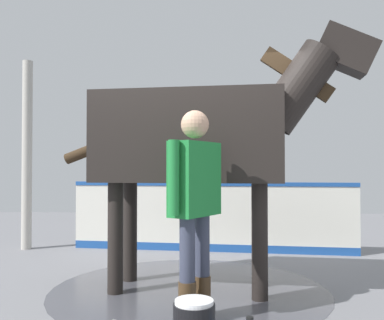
# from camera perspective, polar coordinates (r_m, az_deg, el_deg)

# --- Properties ---
(ground_plane) EXTENTS (16.00, 16.00, 0.02)m
(ground_plane) POSITION_cam_1_polar(r_m,az_deg,el_deg) (4.69, -1.90, -17.23)
(ground_plane) COLOR gray
(wet_patch) EXTENTS (2.94, 2.94, 0.00)m
(wet_patch) POSITION_cam_1_polar(r_m,az_deg,el_deg) (4.74, -0.31, -16.92)
(wet_patch) COLOR #4C4C54
(wet_patch) RESTS_ON ground
(barrier_wall) EXTENTS (4.42, 0.56, 1.08)m
(barrier_wall) POSITION_cam_1_polar(r_m,az_deg,el_deg) (6.71, 2.57, -7.94)
(barrier_wall) COLOR silver
(barrier_wall) RESTS_ON ground
(roof_post_far) EXTENTS (0.16, 0.16, 3.04)m
(roof_post_far) POSITION_cam_1_polar(r_m,az_deg,el_deg) (7.36, -21.23, 0.69)
(roof_post_far) COLOR #B7B2A8
(roof_post_far) RESTS_ON ground
(horse) EXTENTS (3.36, 1.14, 2.77)m
(horse) POSITION_cam_1_polar(r_m,az_deg,el_deg) (4.55, 1.32, 3.03)
(horse) COLOR black
(horse) RESTS_ON ground
(handler) EXTENTS (0.45, 0.62, 1.78)m
(handler) POSITION_cam_1_polar(r_m,az_deg,el_deg) (3.63, 0.39, -4.99)
(handler) COLOR #47331E
(handler) RESTS_ON ground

